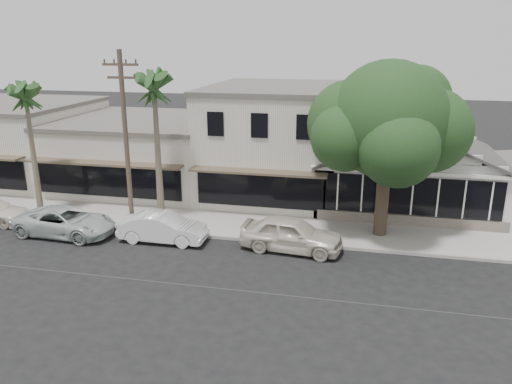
% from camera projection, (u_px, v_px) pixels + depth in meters
% --- Properties ---
extents(ground, '(140.00, 140.00, 0.00)m').
position_uv_depth(ground, '(290.00, 296.00, 19.13)').
color(ground, black).
rests_on(ground, ground).
extents(sidewalk_north, '(90.00, 3.50, 0.15)m').
position_uv_depth(sidewalk_north, '(163.00, 219.00, 27.04)').
color(sidewalk_north, '#9E9991').
rests_on(sidewalk_north, ground).
extents(corner_shop, '(10.40, 8.60, 5.10)m').
position_uv_depth(corner_shop, '(408.00, 162.00, 29.00)').
color(corner_shop, white).
rests_on(corner_shop, ground).
extents(row_building_near, '(8.00, 10.00, 6.50)m').
position_uv_depth(row_building_near, '(276.00, 142.00, 31.40)').
color(row_building_near, silver).
rests_on(row_building_near, ground).
extents(row_building_midnear, '(10.00, 10.00, 4.20)m').
position_uv_depth(row_building_midnear, '(144.00, 153.00, 33.56)').
color(row_building_midnear, beige).
rests_on(row_building_midnear, ground).
extents(row_building_midfar, '(11.00, 10.00, 5.00)m').
position_uv_depth(row_building_midfar, '(7.00, 141.00, 35.58)').
color(row_building_midfar, silver).
rests_on(row_building_midfar, ground).
extents(utility_pole, '(1.80, 0.24, 9.00)m').
position_uv_depth(utility_pole, '(126.00, 138.00, 24.41)').
color(utility_pole, brown).
rests_on(utility_pole, ground).
extents(car_0, '(4.92, 2.37, 1.62)m').
position_uv_depth(car_0, '(291.00, 234.00, 23.07)').
color(car_0, beige).
rests_on(car_0, ground).
extents(car_1, '(4.29, 1.53, 1.41)m').
position_uv_depth(car_1, '(163.00, 228.00, 24.12)').
color(car_1, white).
rests_on(car_1, ground).
extents(car_2, '(5.13, 2.56, 1.39)m').
position_uv_depth(car_2, '(66.00, 222.00, 24.91)').
color(car_2, '#B1BEB9').
rests_on(car_2, ground).
extents(shade_tree, '(7.77, 7.02, 8.62)m').
position_uv_depth(shade_tree, '(386.00, 123.00, 23.46)').
color(shade_tree, '#46382B').
rests_on(shade_tree, ground).
extents(palm_east, '(3.02, 3.02, 8.40)m').
position_uv_depth(palm_east, '(154.00, 87.00, 24.85)').
color(palm_east, '#726651').
rests_on(palm_east, ground).
extents(palm_mid, '(3.13, 3.13, 7.71)m').
position_uv_depth(palm_mid, '(26.00, 96.00, 25.85)').
color(palm_mid, '#726651').
rests_on(palm_mid, ground).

